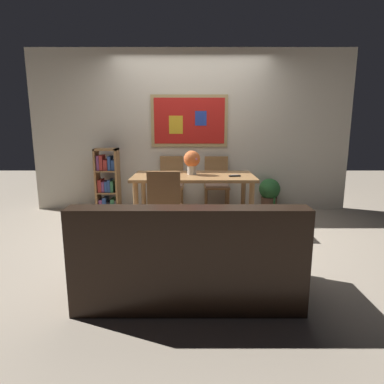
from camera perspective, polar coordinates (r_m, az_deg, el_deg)
ground_plane at (r=4.47m, az=-0.24°, el=-7.18°), size 12.00×12.00×0.00m
wall_back_with_painting at (r=5.60m, az=-0.21°, el=10.23°), size 5.20×0.14×2.60m
dining_table at (r=4.68m, az=0.24°, el=1.83°), size 1.67×0.87×0.74m
dining_chair_near_left at (r=3.97m, az=-4.71°, el=-1.60°), size 0.40×0.41×0.91m
dining_chair_far_left at (r=5.49m, az=-3.54°, el=2.13°), size 0.40×0.41×0.91m
dining_chair_far_right at (r=5.46m, az=4.15°, el=2.06°), size 0.40×0.41×0.91m
leather_couch at (r=2.87m, az=-0.70°, el=-11.65°), size 1.80×0.84×0.84m
bookshelf at (r=5.55m, az=-14.19°, el=1.38°), size 0.36×0.28×1.05m
potted_ivy at (r=5.66m, az=13.00°, el=-0.25°), size 0.34×0.34×0.55m
flower_vase at (r=4.68m, az=-0.03°, el=5.39°), size 0.23×0.23×0.33m
tv_remote at (r=4.56m, az=7.24°, el=2.76°), size 0.16×0.08×0.02m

